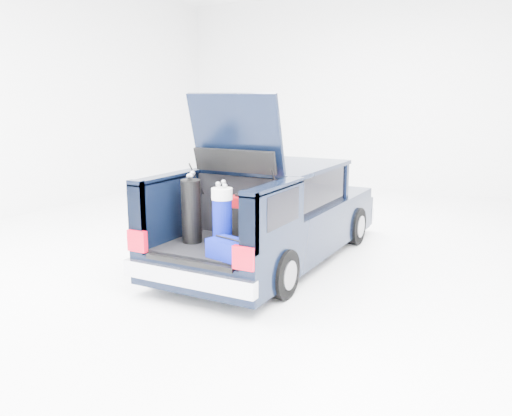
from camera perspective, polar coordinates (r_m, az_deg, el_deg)
The scene contains 6 objects.
ground at distance 8.24m, azimuth 1.65°, elevation -5.46°, with size 14.00×14.00×0.00m, color white.
car at distance 8.15m, azimuth 2.02°, elevation -0.75°, with size 1.87×4.65×2.47m.
red_suitcase at distance 6.87m, azimuth -1.31°, elevation -1.27°, with size 0.39×0.25×0.62m.
black_golf_bag at distance 6.89m, azimuth -6.82°, elevation -0.30°, with size 0.33×0.34×0.90m.
blue_golf_bag at distance 6.55m, azimuth -3.57°, elevation -1.08°, with size 0.28×0.28×0.86m.
blue_duffel at distance 6.25m, azimuth -2.91°, elevation -4.31°, with size 0.52×0.41×0.24m.
Camera 1 is at (3.51, -7.03, 2.45)m, focal length 38.00 mm.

